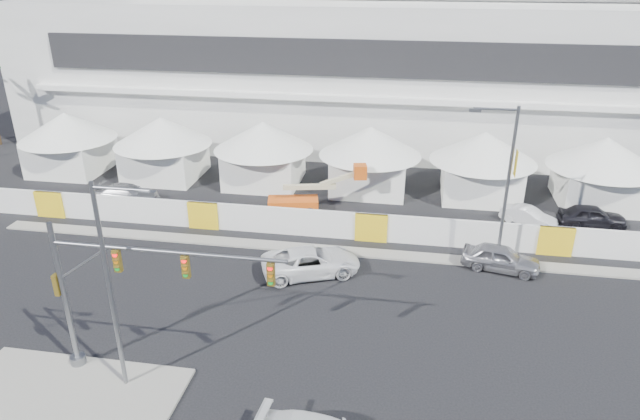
% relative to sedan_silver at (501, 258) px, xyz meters
% --- Properties ---
extents(ground, '(160.00, 160.00, 0.00)m').
position_rel_sedan_silver_xyz_m(ground, '(-14.29, -11.85, -0.80)').
color(ground, black).
rests_on(ground, ground).
extents(median_island, '(10.00, 5.00, 0.15)m').
position_rel_sedan_silver_xyz_m(median_island, '(-20.29, -14.85, -0.73)').
color(median_island, gray).
rests_on(median_island, ground).
extents(far_curb, '(80.00, 1.20, 0.12)m').
position_rel_sedan_silver_xyz_m(far_curb, '(5.71, 0.65, -0.74)').
color(far_curb, gray).
rests_on(far_curb, ground).
extents(stadium, '(80.00, 24.80, 21.98)m').
position_rel_sedan_silver_xyz_m(stadium, '(-5.59, 29.65, 8.65)').
color(stadium, silver).
rests_on(stadium, ground).
extents(tent_row, '(53.40, 8.40, 5.40)m').
position_rel_sedan_silver_xyz_m(tent_row, '(-13.79, 12.15, 2.34)').
color(tent_row, white).
rests_on(tent_row, ground).
extents(hoarding_fence, '(70.00, 0.25, 2.00)m').
position_rel_sedan_silver_xyz_m(hoarding_fence, '(-8.29, 2.65, 0.20)').
color(hoarding_fence, white).
rests_on(hoarding_fence, ground).
extents(sedan_silver, '(2.85, 5.02, 1.61)m').
position_rel_sedan_silver_xyz_m(sedan_silver, '(0.00, 0.00, 0.00)').
color(sedan_silver, '#A7A7AC').
rests_on(sedan_silver, ground).
extents(pickup_curb, '(4.88, 6.64, 1.68)m').
position_rel_sedan_silver_xyz_m(pickup_curb, '(-11.55, -2.47, 0.03)').
color(pickup_curb, white).
rests_on(pickup_curb, ground).
extents(lot_car_a, '(3.21, 4.06, 1.29)m').
position_rel_sedan_silver_xyz_m(lot_car_a, '(2.78, 7.10, -0.16)').
color(lot_car_a, white).
rests_on(lot_car_a, ground).
extents(lot_car_b, '(1.96, 4.68, 1.58)m').
position_rel_sedan_silver_xyz_m(lot_car_b, '(7.26, 7.58, -0.01)').
color(lot_car_b, black).
rests_on(lot_car_b, ground).
extents(lot_car_c, '(2.10, 5.01, 1.45)m').
position_rel_sedan_silver_xyz_m(lot_car_c, '(-27.92, 6.14, -0.08)').
color(lot_car_c, '#B1B1B6').
rests_on(lot_car_c, ground).
extents(traffic_mast, '(10.75, 0.72, 7.42)m').
position_rel_sedan_silver_xyz_m(traffic_mast, '(-18.68, -12.85, 3.52)').
color(traffic_mast, gray).
rests_on(traffic_mast, median_island).
extents(streetlight_median, '(2.72, 0.27, 9.83)m').
position_rel_sedan_silver_xyz_m(streetlight_median, '(-17.81, -13.76, 4.99)').
color(streetlight_median, slate).
rests_on(streetlight_median, median_island).
extents(streetlight_curb, '(3.02, 0.68, 10.21)m').
position_rel_sedan_silver_xyz_m(streetlight_curb, '(-0.35, 0.65, 5.12)').
color(streetlight_curb, slate).
rests_on(streetlight_curb, ground).
extents(boom_lift, '(7.63, 2.44, 3.78)m').
position_rel_sedan_silver_xyz_m(boom_lift, '(-13.83, 6.31, 0.21)').
color(boom_lift, '#E25915').
rests_on(boom_lift, ground).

